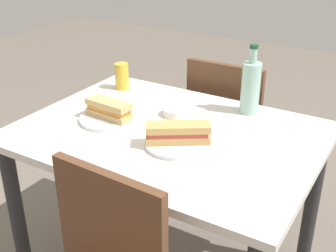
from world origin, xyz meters
TOP-DOWN VIEW (x-y plane):
  - dining_table at (0.00, 0.00)m, footprint 1.12×0.83m
  - chair_far at (0.00, 0.61)m, footprint 0.40×0.40m
  - plate_near at (-0.25, -0.04)m, footprint 0.24×0.24m
  - baguette_sandwich_near at (-0.25, -0.04)m, footprint 0.20×0.08m
  - knife_near at (-0.26, 0.02)m, footprint 0.17×0.07m
  - plate_far at (0.09, -0.08)m, footprint 0.24×0.24m
  - baguette_sandwich_far at (0.09, -0.08)m, footprint 0.23×0.18m
  - knife_far at (0.05, -0.05)m, footprint 0.13×0.14m
  - water_bottle at (0.20, 0.32)m, footprint 0.08×0.08m
  - beer_glass at (-0.41, 0.27)m, footprint 0.06×0.06m
  - olive_bowl at (-0.05, 0.14)m, footprint 0.11×0.11m
  - paper_napkin at (-0.14, 0.28)m, footprint 0.16×0.16m

SIDE VIEW (x-z plane):
  - chair_far at x=0.00m, z-range 0.06..0.91m
  - dining_table at x=0.00m, z-range 0.25..0.98m
  - paper_napkin at x=-0.14m, z-range 0.73..0.73m
  - plate_near at x=-0.25m, z-range 0.73..0.74m
  - plate_far at x=0.09m, z-range 0.73..0.74m
  - olive_bowl at x=-0.05m, z-range 0.73..0.76m
  - knife_near at x=-0.26m, z-range 0.74..0.75m
  - knife_far at x=0.05m, z-range 0.74..0.75m
  - baguette_sandwich_near at x=-0.25m, z-range 0.74..0.81m
  - baguette_sandwich_far at x=0.09m, z-range 0.74..0.81m
  - beer_glass at x=-0.41m, z-range 0.73..0.85m
  - water_bottle at x=0.20m, z-range 0.70..0.98m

